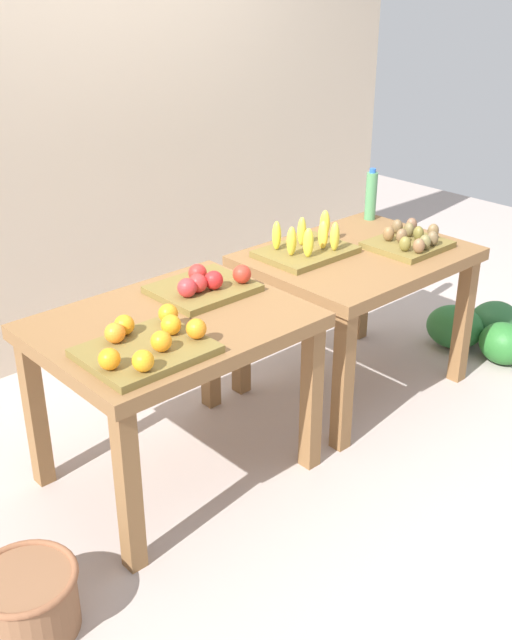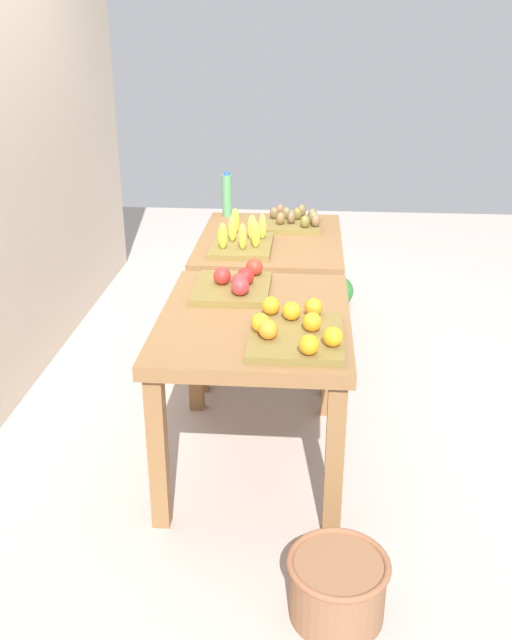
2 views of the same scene
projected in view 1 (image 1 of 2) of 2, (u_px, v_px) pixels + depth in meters
name	position (u px, v px, depth m)	size (l,w,h in m)	color
ground_plane	(273.00, 424.00, 3.65)	(8.00, 8.00, 0.00)	#AD9E97
back_wall	(94.00, 70.00, 3.90)	(4.40, 0.12, 3.00)	beige
display_table_left	(172.00, 343.00, 3.04)	(1.04, 0.80, 0.74)	brown
display_table_right	(357.00, 273.00, 3.72)	(1.04, 0.80, 0.74)	brown
orange_bin	(147.00, 344.00, 2.71)	(0.46, 0.38, 0.11)	brown
apple_bin	(205.00, 285.00, 3.20)	(0.40, 0.34, 0.11)	brown
banana_crate	(307.00, 246.00, 3.62)	(0.44, 0.32, 0.17)	brown
kiwi_bin	(409.00, 241.00, 3.71)	(0.36, 0.33, 0.10)	brown
water_bottle	(371.00, 195.00, 4.08)	(0.06, 0.06, 0.28)	#4C8C59
watermelon_pile	(481.00, 330.00, 4.30)	(0.60, 0.64, 0.25)	#296232
wicker_basket	(28.00, 600.00, 2.49)	(0.35, 0.35, 0.23)	brown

